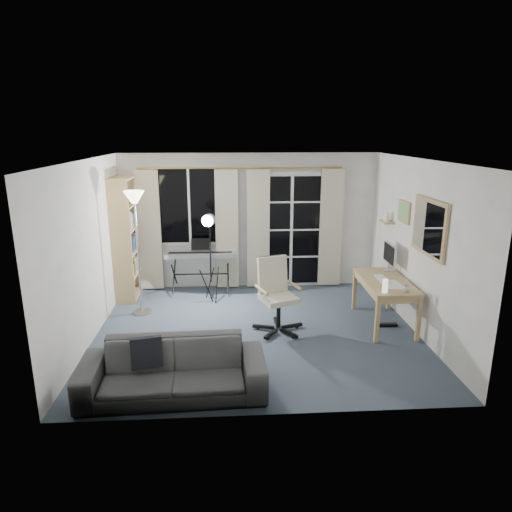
{
  "coord_description": "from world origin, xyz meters",
  "views": [
    {
      "loc": [
        -0.39,
        -5.99,
        2.76
      ],
      "look_at": [
        0.01,
        0.35,
        1.01
      ],
      "focal_mm": 32.0,
      "sensor_mm": 36.0,
      "label": 1
    }
  ],
  "objects": [
    {
      "name": "studio_light",
      "position": [
        -0.69,
        1.21,
        1.22
      ],
      "size": [
        0.32,
        0.33,
        1.52
      ],
      "rotation": [
        0.0,
        0.0,
        -0.27
      ],
      "color": "black",
      "rests_on": "floor"
    },
    {
      "name": "torchiere_lamp",
      "position": [
        -1.75,
        0.78,
        1.54
      ],
      "size": [
        0.32,
        0.32,
        1.91
      ],
      "rotation": [
        0.0,
        0.0,
        -0.07
      ],
      "color": "#B2B2B7",
      "rests_on": "floor"
    },
    {
      "name": "monitor",
      "position": [
        2.08,
        0.58,
        0.94
      ],
      "size": [
        0.17,
        0.49,
        0.43
      ],
      "rotation": [
        0.0,
        0.0,
        -0.02
      ],
      "color": "silver",
      "rests_on": "desk"
    },
    {
      "name": "desk",
      "position": [
        1.88,
        0.13,
        0.6
      ],
      "size": [
        0.66,
        1.28,
        0.68
      ],
      "rotation": [
        0.0,
        0.0,
        -0.02
      ],
      "color": "tan",
      "rests_on": "floor"
    },
    {
      "name": "french_door",
      "position": [
        0.75,
        1.97,
        1.03
      ],
      "size": [
        1.32,
        0.09,
        2.11
      ],
      "color": "white",
      "rests_on": "floor"
    },
    {
      "name": "bookshelf",
      "position": [
        -2.13,
        1.61,
        0.97
      ],
      "size": [
        0.34,
        0.96,
        2.05
      ],
      "rotation": [
        0.0,
        0.0,
        0.01
      ],
      "color": "tan",
      "rests_on": "floor"
    },
    {
      "name": "mug",
      "position": [
        1.98,
        -0.37,
        0.74
      ],
      "size": [
        0.11,
        0.09,
        0.11
      ],
      "primitive_type": "imported",
      "rotation": [
        0.0,
        0.0,
        -0.02
      ],
      "color": "silver",
      "rests_on": "desk"
    },
    {
      "name": "desk_clutter",
      "position": [
        1.82,
        -0.08,
        0.53
      ],
      "size": [
        0.41,
        0.77,
        0.86
      ],
      "rotation": [
        0.0,
        0.0,
        -0.02
      ],
      "color": "white",
      "rests_on": "desk"
    },
    {
      "name": "sofa",
      "position": [
        -1.0,
        -1.55,
        0.39
      ],
      "size": [
        1.99,
        0.64,
        0.77
      ],
      "rotation": [
        0.0,
        0.0,
        0.04
      ],
      "color": "#323234",
      "rests_on": "floor"
    },
    {
      "name": "framed_print",
      "position": [
        2.23,
        0.55,
        1.6
      ],
      "size": [
        0.03,
        0.42,
        0.32
      ],
      "color": "tan",
      "rests_on": "floor"
    },
    {
      "name": "curtains",
      "position": [
        -0.14,
        1.88,
        1.09
      ],
      "size": [
        3.6,
        0.07,
        2.13
      ],
      "color": "gold",
      "rests_on": "floor"
    },
    {
      "name": "keyboard_piano",
      "position": [
        -0.87,
        1.7,
        0.67
      ],
      "size": [
        1.23,
        0.61,
        0.89
      ],
      "rotation": [
        0.0,
        0.0,
        -0.02
      ],
      "color": "black",
      "rests_on": "floor"
    },
    {
      "name": "floor",
      "position": [
        0.0,
        0.0,
        -0.01
      ],
      "size": [
        4.5,
        4.0,
        0.02
      ],
      "primitive_type": "cube",
      "color": "#3E4B5B",
      "rests_on": "ground"
    },
    {
      "name": "wall_shelf",
      "position": [
        2.16,
        1.05,
        1.41
      ],
      "size": [
        0.16,
        0.3,
        0.18
      ],
      "color": "tan",
      "rests_on": "floor"
    },
    {
      "name": "wall_mirror",
      "position": [
        2.22,
        -0.35,
        1.55
      ],
      "size": [
        0.04,
        0.94,
        0.74
      ],
      "color": "tan",
      "rests_on": "floor"
    },
    {
      "name": "window",
      "position": [
        -1.05,
        1.97,
        1.5
      ],
      "size": [
        1.2,
        0.08,
        1.4
      ],
      "color": "white",
      "rests_on": "floor"
    },
    {
      "name": "office_chair",
      "position": [
        0.27,
        0.08,
        0.62
      ],
      "size": [
        0.73,
        0.7,
        1.05
      ],
      "rotation": [
        0.0,
        0.0,
        0.33
      ],
      "color": "black",
      "rests_on": "floor"
    }
  ]
}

